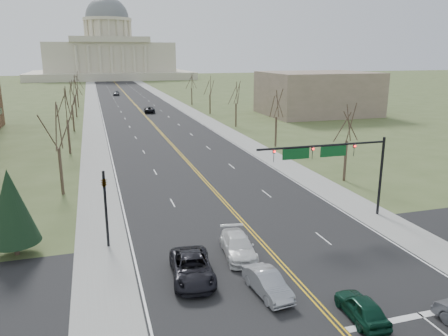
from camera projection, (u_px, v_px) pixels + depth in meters
ground at (333, 320)px, 24.17m from camera, size 600.00×600.00×0.00m
road at (135, 104)px, 125.99m from camera, size 20.00×380.00×0.01m
cross_road at (287, 270)px, 29.72m from camera, size 120.00×14.00×0.01m
sidewalk_left at (92, 106)px, 122.63m from camera, size 4.00×380.00×0.03m
sidewalk_right at (176, 103)px, 129.34m from camera, size 4.00×380.00×0.03m
center_line at (135, 104)px, 125.98m from camera, size 0.42×380.00×0.01m
edge_line_left at (100, 105)px, 123.25m from camera, size 0.15×380.00×0.01m
edge_line_right at (169, 103)px, 128.72m from camera, size 0.15×380.00×0.01m
stop_bar at (421, 315)px, 24.64m from camera, size 9.50×0.50×0.01m
capitol at (110, 53)px, 251.87m from camera, size 90.00×60.00×50.00m
signal_mast at (332, 157)px, 37.28m from camera, size 12.12×0.44×7.20m
signal_left at (105, 200)px, 32.50m from camera, size 0.32×0.36×6.00m
tree_r_0 at (348, 125)px, 49.05m from camera, size 3.74×3.74×8.50m
tree_l_0 at (57, 129)px, 43.98m from camera, size 3.96×3.96×9.00m
tree_r_1 at (277, 105)px, 67.56m from camera, size 3.74×3.74×8.50m
tree_l_1 at (66, 106)px, 62.50m from camera, size 3.96×3.96×9.00m
tree_r_2 at (236, 94)px, 86.07m from camera, size 3.74×3.74×8.50m
tree_l_2 at (71, 94)px, 81.01m from camera, size 3.96×3.96×9.00m
tree_r_3 at (210, 87)px, 104.58m from camera, size 3.74×3.74×8.50m
tree_l_3 at (74, 87)px, 99.52m from camera, size 3.96×3.96×9.00m
tree_r_4 at (192, 82)px, 123.10m from camera, size 3.74×3.74×8.50m
tree_l_4 at (76, 81)px, 118.03m from camera, size 3.96×3.96×9.00m
conifer_l at (11, 206)px, 31.14m from camera, size 3.64×3.64×6.50m
bldg_right_mass at (317, 93)px, 104.42m from camera, size 25.00×20.00×10.00m
car_nb_inner_lead at (362, 308)px, 24.15m from camera, size 1.91×4.15×1.38m
car_sb_inner_lead at (268, 283)px, 26.66m from camera, size 1.95×4.44×1.42m
car_sb_outer_lead at (192, 268)px, 28.42m from camera, size 3.16×5.91×1.58m
car_sb_inner_second at (238, 246)px, 31.72m from camera, size 2.68×5.38×1.50m
car_far_nb at (149, 110)px, 108.25m from camera, size 2.95×5.62×1.51m
car_far_sb at (116, 93)px, 151.95m from camera, size 2.53×5.10×1.67m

